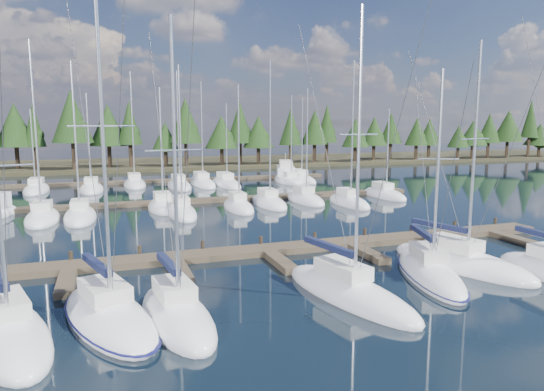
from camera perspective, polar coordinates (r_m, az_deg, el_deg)
name	(u,v)px	position (r m, az deg, el deg)	size (l,w,h in m)	color
ground	(224,219)	(43.60, -5.69, -2.81)	(260.00, 260.00, 0.00)	black
far_shore	(156,164)	(102.43, -13.44, 3.67)	(220.00, 30.00, 0.60)	#322F1C
main_dock	(269,252)	(31.69, -0.41, -6.71)	(44.00, 6.13, 0.90)	#4A3E2E
back_docks	(188,189)	(62.54, -9.82, 0.73)	(50.00, 21.80, 0.40)	#4A3E2E
front_sailboat_0	(8,334)	(22.44, -28.65, -14.12)	(5.30, 9.03, 12.65)	white
front_sailboat_1	(109,316)	(22.62, -18.66, -13.29)	(5.50, 9.28, 15.27)	white
front_sailboat_2	(177,315)	(22.00, -11.13, -13.60)	(3.49, 7.89, 13.51)	white
front_sailboat_3	(348,292)	(24.60, 8.91, -11.13)	(4.47, 9.74, 14.53)	white
front_sailboat_4	(429,273)	(28.57, 18.04, -8.68)	(5.06, 9.14, 12.10)	white
front_sailboat_5	(460,262)	(31.32, 21.21, -7.34)	(5.47, 9.96, 13.87)	white
back_sailboat_rows	(195,193)	(58.18, -9.10, 0.24)	(46.35, 32.31, 16.20)	white
motor_yacht_right	(286,177)	(72.85, 1.61, 2.21)	(6.23, 10.54, 5.01)	white
tree_line	(146,130)	(92.15, -14.57, 7.51)	(185.71, 12.28, 13.60)	black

